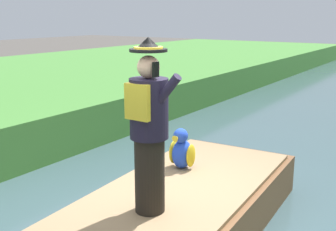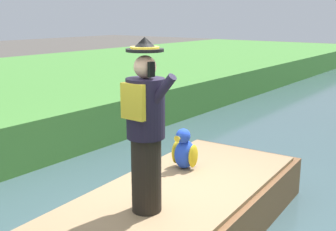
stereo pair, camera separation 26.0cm
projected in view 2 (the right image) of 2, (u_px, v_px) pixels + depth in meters
name	position (u px, v px, depth m)	size (l,w,h in m)	color
boat	(177.00, 212.00, 5.17)	(2.07, 4.31, 0.61)	brown
person_pirate	(146.00, 128.00, 4.33)	(0.61, 0.42, 1.85)	black
parrot_plush	(184.00, 151.00, 5.74)	(0.36, 0.35, 0.57)	blue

